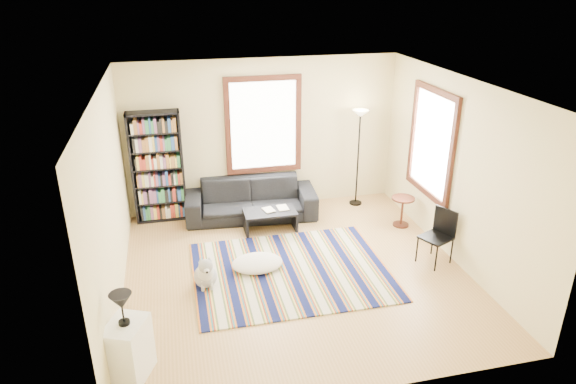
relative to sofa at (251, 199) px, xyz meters
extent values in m
cube|color=tan|center=(0.33, -2.05, -0.39)|extent=(5.00, 5.00, 0.10)
cube|color=white|center=(0.33, -2.05, 2.51)|extent=(5.00, 5.00, 0.10)
cube|color=beige|center=(0.33, 0.50, 1.06)|extent=(5.00, 0.10, 2.80)
cube|color=beige|center=(0.33, -4.60, 1.06)|extent=(5.00, 0.10, 2.80)
cube|color=beige|center=(-2.22, -2.05, 1.06)|extent=(0.10, 5.00, 2.80)
cube|color=beige|center=(2.88, -2.05, 1.06)|extent=(0.10, 5.00, 2.80)
cube|color=white|center=(0.33, 0.42, 1.26)|extent=(1.20, 0.06, 1.60)
cube|color=white|center=(2.80, -1.25, 1.26)|extent=(0.06, 1.20, 1.60)
cube|color=#0C113D|center=(0.26, -2.02, -0.33)|extent=(2.90, 2.32, 0.02)
imported|color=black|center=(0.00, 0.00, 0.00)|extent=(2.42, 1.10, 0.69)
cube|color=black|center=(-1.60, 0.27, 0.66)|extent=(0.90, 0.30, 2.00)
cube|color=black|center=(0.23, -0.60, -0.16)|extent=(1.01, 0.77, 0.36)
imported|color=beige|center=(0.13, -0.60, 0.03)|extent=(0.27, 0.23, 0.02)
imported|color=beige|center=(0.38, -0.55, 0.03)|extent=(0.26, 0.19, 0.02)
ellipsoid|color=beige|center=(-0.21, -1.83, -0.25)|extent=(0.94, 0.83, 0.19)
cylinder|color=#411710|center=(2.53, -0.97, -0.07)|extent=(0.50, 0.50, 0.54)
cube|color=black|center=(2.48, -2.26, 0.09)|extent=(0.55, 0.54, 0.86)
cube|color=white|center=(-1.97, -3.73, 0.01)|extent=(0.55, 0.61, 0.70)
camera|label=1|loc=(-1.28, -8.48, 3.80)|focal=32.00mm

